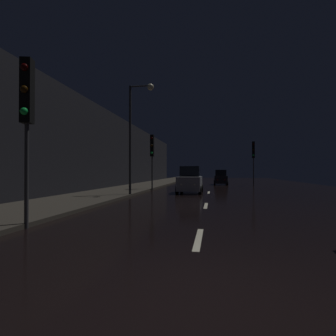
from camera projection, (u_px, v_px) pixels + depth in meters
ground at (210, 187)px, 27.83m from camera, size 26.85×84.00×0.02m
sidewalk_left at (142, 186)px, 29.04m from camera, size 4.40×84.00×0.15m
building_facade_left at (107, 150)px, 26.06m from camera, size 0.80×63.00×7.43m
lane_centerline at (206, 204)px, 13.57m from camera, size 0.16×16.87×0.01m
traffic_light_far_left at (152, 150)px, 23.49m from camera, size 0.31×0.46×4.87m
traffic_light_near_left at (27, 105)px, 7.85m from camera, size 0.38×0.49×4.98m
traffic_light_far_right at (253, 153)px, 30.94m from camera, size 0.36×0.48×5.10m
streetlamp_overhead at (137, 122)px, 17.89m from camera, size 1.70×0.44×7.47m
car_approaching_headlights at (190, 181)px, 20.95m from camera, size 1.89×4.09×2.06m
car_distant_taillights at (221, 178)px, 33.32m from camera, size 1.69×3.67×1.85m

